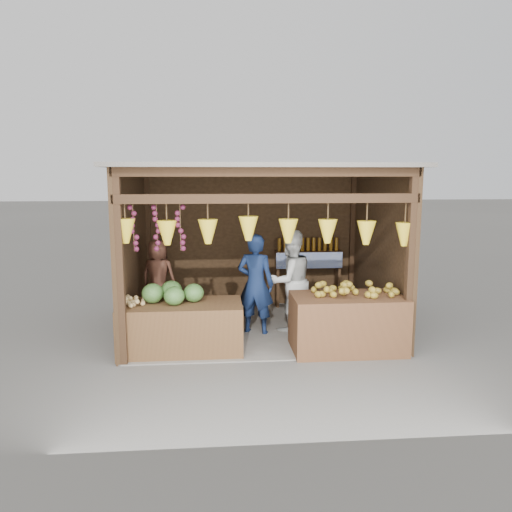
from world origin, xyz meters
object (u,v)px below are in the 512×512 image
at_px(man_standing, 256,284).
at_px(vendor_seated, 159,276).
at_px(counter_left, 181,327).
at_px(counter_right, 347,323).
at_px(woman_standing, 290,281).

bearing_deg(man_standing, vendor_seated, 8.71).
xyz_separation_m(counter_left, counter_right, (2.37, -0.16, 0.05)).
relative_size(counter_right, vendor_seated, 1.33).
xyz_separation_m(counter_right, woman_standing, (-0.68, 1.02, 0.41)).
bearing_deg(counter_right, woman_standing, 123.64).
xyz_separation_m(counter_right, man_standing, (-1.24, 0.89, 0.40)).
relative_size(counter_left, vendor_seated, 1.45).
bearing_deg(woman_standing, man_standing, -11.49).
height_order(counter_left, man_standing, man_standing).
xyz_separation_m(counter_left, vendor_seated, (-0.42, 1.06, 0.53)).
bearing_deg(vendor_seated, counter_right, 174.77).
bearing_deg(man_standing, counter_left, 53.76).
distance_m(counter_left, man_standing, 1.41).
bearing_deg(counter_left, woman_standing, 26.96).
distance_m(counter_left, vendor_seated, 1.26).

